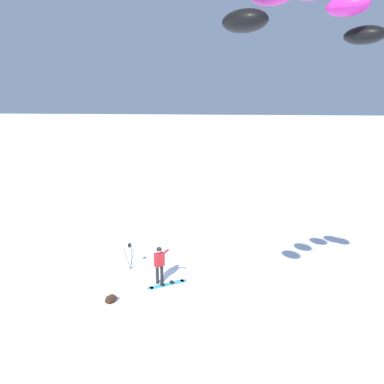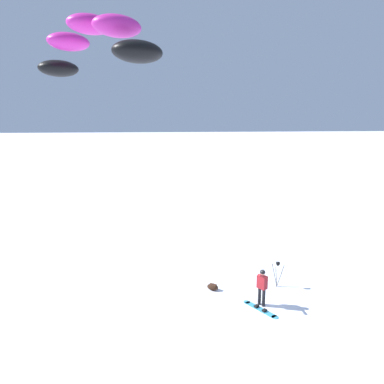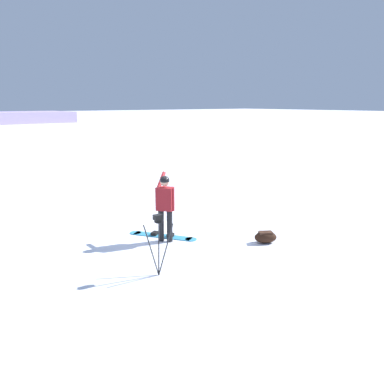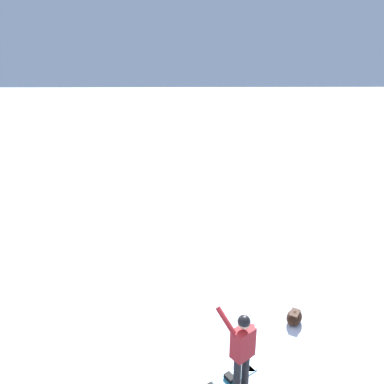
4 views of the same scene
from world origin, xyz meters
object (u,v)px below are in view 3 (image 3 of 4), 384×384
Objects in this scene: snowboarder at (165,202)px; gear_bag_large at (266,237)px; camera_tripod at (158,232)px; snowboard at (163,236)px.

snowboarder is 2.62× the size of gear_bag_large.
gear_bag_large is 3.20m from camera_tripod.
camera_tripod is (-0.03, 3.11, 0.75)m from gear_bag_large.
gear_bag_large is (-1.58, -1.88, -0.85)m from snowboarder.
camera_tripod is (-1.96, 1.36, 0.88)m from snowboard.
gear_bag_large is 0.51× the size of camera_tripod.
snowboard is at bearing -20.53° from snowboarder.
snowboard is at bearing -34.77° from camera_tripod.
camera_tripod is at bearing 142.68° from snowboarder.
snowboard is 2.54m from camera_tripod.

